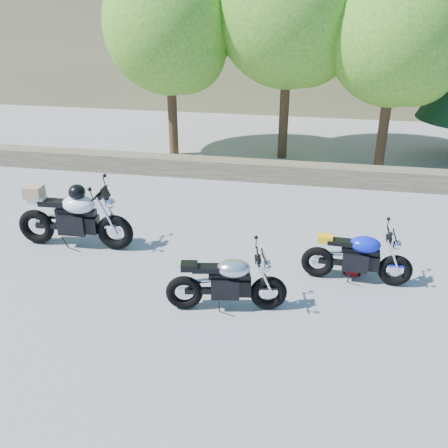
{
  "coord_description": "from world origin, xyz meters",
  "views": [
    {
      "loc": [
        1.69,
        -7.19,
        4.71
      ],
      "look_at": [
        0.2,
        1.0,
        0.75
      ],
      "focal_mm": 40.0,
      "sensor_mm": 36.0,
      "label": 1
    }
  ],
  "objects": [
    {
      "name": "ground",
      "position": [
        0.0,
        0.0,
        0.0
      ],
      "size": [
        90.0,
        90.0,
        0.0
      ],
      "primitive_type": "plane",
      "color": "gray",
      "rests_on": "ground"
    },
    {
      "name": "stone_wall",
      "position": [
        0.0,
        5.5,
        0.25
      ],
      "size": [
        22.0,
        0.55,
        0.5
      ],
      "primitive_type": "cube",
      "color": "#4E3F34",
      "rests_on": "ground"
    },
    {
      "name": "tree_decid_left",
      "position": [
        -2.39,
        7.14,
        3.63
      ],
      "size": [
        3.67,
        3.67,
        5.62
      ],
      "color": "#382314",
      "rests_on": "ground"
    },
    {
      "name": "tree_decid_right",
      "position": [
        3.71,
        6.94,
        3.5
      ],
      "size": [
        3.54,
        3.54,
        5.41
      ],
      "color": "#382314",
      "rests_on": "ground"
    },
    {
      "name": "white_bike",
      "position": [
        -2.81,
        1.02,
        0.65
      ],
      "size": [
        2.39,
        0.76,
        1.32
      ],
      "rotation": [
        0.0,
        0.0,
        0.02
      ],
      "color": "black",
      "rests_on": "ground"
    },
    {
      "name": "tree_decid_mid",
      "position": [
        0.91,
        7.54,
        4.04
      ],
      "size": [
        4.08,
        4.08,
        6.24
      ],
      "color": "#382314",
      "rests_on": "ground"
    },
    {
      "name": "backpack",
      "position": [
        2.59,
        0.95,
        0.2
      ],
      "size": [
        0.34,
        0.3,
        0.42
      ],
      "rotation": [
        0.0,
        0.0,
        -0.13
      ],
      "color": "black",
      "rests_on": "ground"
    },
    {
      "name": "silver_bike",
      "position": [
        0.54,
        -0.57,
        0.48
      ],
      "size": [
        1.94,
        0.63,
        0.98
      ],
      "rotation": [
        0.0,
        0.0,
        0.17
      ],
      "color": "black",
      "rests_on": "ground"
    },
    {
      "name": "blue_bike",
      "position": [
        2.62,
        0.67,
        0.47
      ],
      "size": [
        1.91,
        0.61,
        0.96
      ],
      "rotation": [
        0.0,
        0.0,
        -0.05
      ],
      "color": "black",
      "rests_on": "ground"
    }
  ]
}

